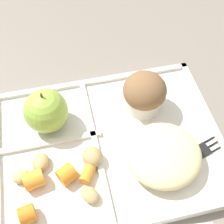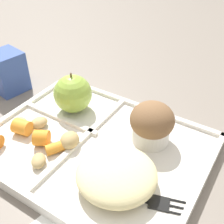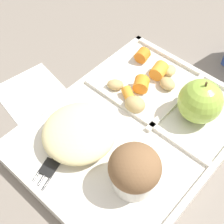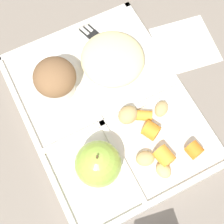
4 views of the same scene
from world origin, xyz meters
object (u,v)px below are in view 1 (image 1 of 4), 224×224
Objects in this scene: plastic_fork at (189,158)px; lunch_tray at (109,146)px; bran_muffin at (144,93)px; green_apple at (46,111)px.

lunch_tray is at bearing 155.21° from plastic_fork.
bran_muffin is (0.08, 0.06, 0.04)m from lunch_tray.
lunch_tray is 2.62× the size of plastic_fork.
lunch_tray is 0.11m from bran_muffin.
bran_muffin reaches higher than lunch_tray.
plastic_fork is (0.04, -0.12, -0.04)m from bran_muffin.
bran_muffin is (0.17, 0.00, -0.00)m from green_apple.
plastic_fork is at bearing -69.64° from bran_muffin.
plastic_fork is (0.21, -0.12, -0.04)m from green_apple.
plastic_fork is at bearing -24.79° from lunch_tray.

